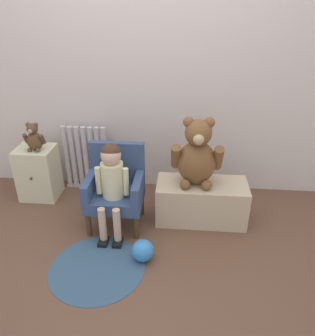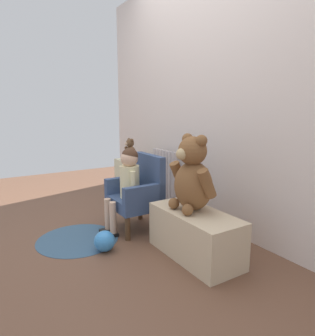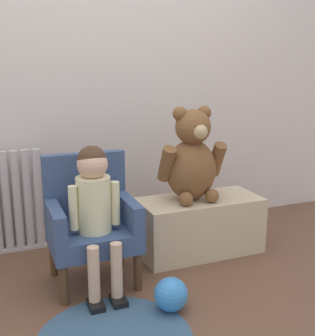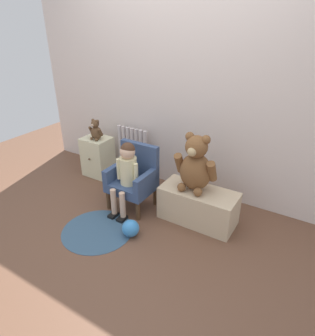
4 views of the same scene
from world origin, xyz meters
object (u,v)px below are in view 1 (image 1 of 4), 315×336
toy_ball (143,250)px  floor_rug (97,268)px  radiator (86,158)px  small_dresser (39,173)px  child_figure (112,177)px  child_armchair (116,187)px  large_teddy_bear (197,156)px  low_bench (201,201)px  small_teddy_bear (34,138)px

toy_ball → floor_rug: bearing=-158.5°
radiator → floor_rug: 1.17m
small_dresser → floor_rug: bearing=-49.7°
small_dresser → child_figure: bearing=-29.0°
child_armchair → child_figure: bearing=-90.0°
child_armchair → floor_rug: 0.64m
radiator → child_figure: (0.39, -0.63, 0.17)m
large_teddy_bear → toy_ball: large_teddy_bear is taller
small_dresser → child_figure: size_ratio=0.66×
low_bench → floor_rug: size_ratio=1.10×
toy_ball → child_figure: bearing=129.5°
child_armchair → small_teddy_bear: 0.85m
child_armchair → large_teddy_bear: 0.69m
small_teddy_bear → child_armchair: bearing=-21.8°
small_teddy_bear → floor_rug: size_ratio=0.38×
child_armchair → child_figure: (-0.00, -0.11, 0.15)m
child_figure → floor_rug: (-0.04, -0.44, -0.48)m
child_figure → small_teddy_bear: (-0.75, 0.41, 0.12)m
child_armchair → large_teddy_bear: size_ratio=1.20×
small_teddy_bear → low_bench: bearing=-8.3°
floor_rug → child_armchair: bearing=85.9°
low_bench → small_teddy_bear: (-1.44, 0.21, 0.43)m
radiator → large_teddy_bear: large_teddy_bear is taller
child_figure → floor_rug: bearing=-95.1°
floor_rug → toy_ball: toy_ball is taller
floor_rug → child_figure: bearing=84.9°
small_dresser → floor_rug: (0.75, -0.88, -0.24)m
child_armchair → child_figure: 0.18m
toy_ball → small_dresser: bearing=144.2°
floor_rug → toy_ball: bearing=21.5°
small_teddy_bear → toy_ball: bearing=-35.7°
small_teddy_bear → toy_ball: size_ratio=1.57×
child_armchair → toy_ball: size_ratio=4.18×
small_teddy_bear → toy_ball: 1.36m
radiator → small_dresser: size_ratio=1.29×
low_bench → child_armchair: bearing=-172.4°
large_teddy_bear → small_teddy_bear: bearing=171.8°
small_dresser → large_teddy_bear: (1.42, -0.22, 0.34)m
small_teddy_bear → child_figure: bearing=-28.6°
small_dresser → small_teddy_bear: (0.03, -0.03, 0.35)m
large_teddy_bear → floor_rug: 1.10m
radiator → child_armchair: 0.65m
child_figure → small_teddy_bear: same height
radiator → low_bench: bearing=-21.8°
large_teddy_bear → floor_rug: large_teddy_bear is taller
low_bench → toy_ball: bearing=-128.7°
radiator → child_armchair: size_ratio=0.94×
child_figure → toy_ball: 0.58m
child_figure → small_dresser: bearing=151.0°
small_teddy_bear → toy_ball: small_teddy_bear is taller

